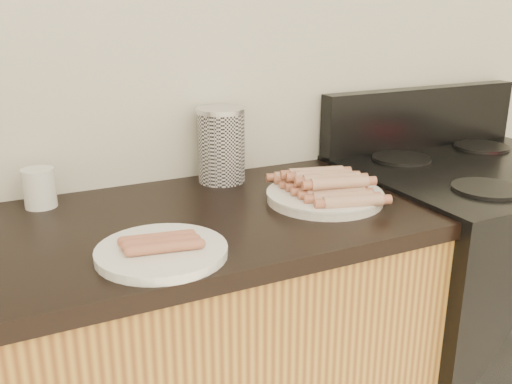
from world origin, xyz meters
name	(u,v)px	position (x,y,z in m)	size (l,w,h in m)	color
wall_back	(196,33)	(0.00, 2.00, 1.30)	(4.00, 0.04, 2.60)	silver
stove	(466,302)	(0.78, 1.68, 0.46)	(0.76, 0.65, 0.91)	black
stove_panel	(421,118)	(0.78, 1.96, 1.01)	(0.76, 0.06, 0.20)	black
burner_near_left	(487,189)	(0.61, 1.51, 0.92)	(0.18, 0.18, 0.01)	black
burner_far_left	(401,158)	(0.61, 1.84, 0.92)	(0.18, 0.18, 0.01)	black
burner_far_right	(481,147)	(0.95, 1.84, 0.92)	(0.18, 0.18, 0.01)	black
main_plate	(325,198)	(0.20, 1.65, 0.91)	(0.29, 0.29, 0.02)	white
side_plate	(162,252)	(-0.27, 1.51, 0.91)	(0.26, 0.26, 0.02)	white
hotdog_pile	(325,185)	(0.20, 1.65, 0.94)	(0.15, 0.31, 0.06)	maroon
plain_sausages	(161,243)	(-0.27, 1.51, 0.93)	(0.14, 0.10, 0.02)	#C9744F
canister	(221,145)	(0.03, 1.92, 1.00)	(0.13, 0.13, 0.21)	silver
mug	(39,188)	(-0.45, 1.92, 0.95)	(0.08, 0.08, 0.10)	white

